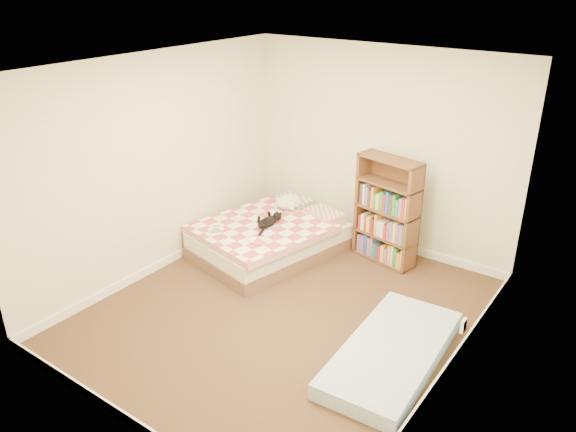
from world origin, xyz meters
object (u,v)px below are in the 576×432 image
Objects in this scene: floor_mattress at (392,353)px; bed at (271,237)px; bookshelf at (387,222)px; white_dog at (289,202)px; black_cat at (269,221)px.

bed is at bearing 150.82° from floor_mattress.
bookshelf is 1.31m from white_dog.
bookshelf is at bearing 6.52° from white_dog.
black_cat is at bearing -80.78° from white_dog.
white_dog reaches higher than bed.
floor_mattress is at bearing -13.37° from bed.
floor_mattress is 2.73m from white_dog.
bookshelf is (1.23, 0.66, 0.28)m from bed.
bed is at bearing 117.66° from black_cat.
black_cat is at bearing -135.55° from bookshelf.
white_dog reaches higher than floor_mattress.
black_cat is at bearing 152.56° from floor_mattress.
floor_mattress is 4.69× the size of white_dog.
floor_mattress is at bearing -21.83° from black_cat.
bookshelf reaches higher than black_cat.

